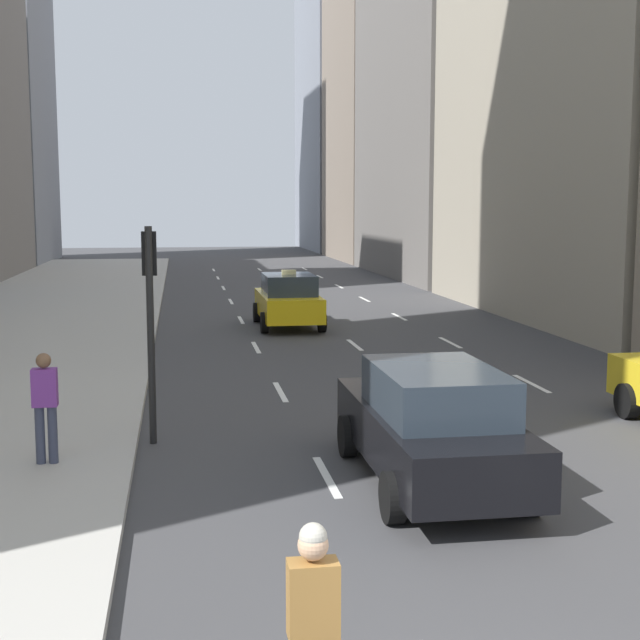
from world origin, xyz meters
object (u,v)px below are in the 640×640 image
sedan_black_near (432,424)px  pedestrian_mid_block (45,402)px  traffic_light_pole (150,299)px  skateboarder (313,629)px  taxi_second (288,300)px

sedan_black_near → pedestrian_mid_block: bearing=165.4°
sedan_black_near → traffic_light_pole: 5.16m
skateboarder → traffic_light_pole: bearing=98.7°
traffic_light_pole → sedan_black_near: bearing=-36.8°
taxi_second → pedestrian_mid_block: bearing=-109.7°
pedestrian_mid_block → traffic_light_pole: (1.50, 1.53, 1.34)m
sedan_black_near → skateboarder: size_ratio=2.77×
sedan_black_near → skateboarder: (-2.58, -5.95, 0.09)m
taxi_second → traffic_light_pole: size_ratio=1.22×
skateboarder → traffic_light_pole: traffic_light_pole is taller
taxi_second → sedan_black_near: (-0.00, -16.60, -0.00)m
pedestrian_mid_block → sedan_black_near: bearing=-14.6°
pedestrian_mid_block → traffic_light_pole: size_ratio=0.46×
skateboarder → traffic_light_pole: (-1.37, 8.90, 1.45)m
skateboarder → pedestrian_mid_block: size_ratio=1.06×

